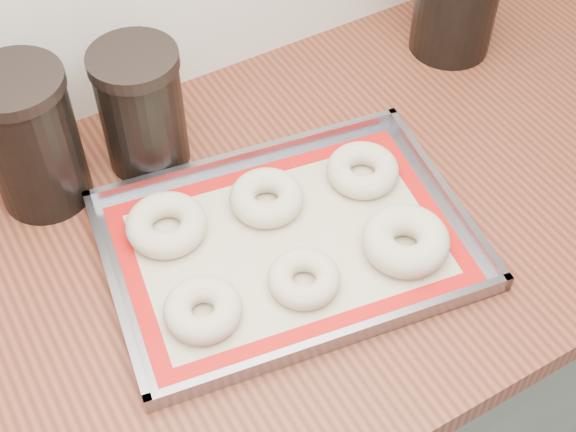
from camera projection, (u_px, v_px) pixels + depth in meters
cabinet at (302, 384)px, 1.43m from camera, size 3.00×0.65×0.86m
countertop at (306, 221)px, 1.09m from camera, size 3.06×0.68×0.04m
baking_tray at (288, 243)px, 1.03m from camera, size 0.51×0.40×0.03m
baking_mat at (288, 244)px, 1.03m from camera, size 0.46×0.35×0.00m
bagel_front_left at (203, 310)px, 0.94m from camera, size 0.12×0.12×0.03m
bagel_front_mid at (304, 279)px, 0.98m from camera, size 0.10×0.10×0.03m
bagel_front_right at (406, 241)px, 1.01m from camera, size 0.13×0.13×0.04m
bagel_back_left at (166, 225)px, 1.03m from camera, size 0.13×0.13×0.03m
bagel_back_mid at (267, 198)px, 1.06m from camera, size 0.11×0.11×0.03m
bagel_back_right at (363, 170)px, 1.09m from camera, size 0.12×0.12×0.03m
canister_left at (31, 139)px, 1.02m from camera, size 0.13×0.13×0.20m
canister_mid at (142, 109)px, 1.07m from camera, size 0.12×0.12×0.18m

